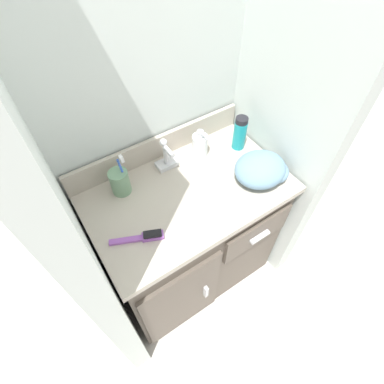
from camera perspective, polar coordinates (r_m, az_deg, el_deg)
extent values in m
plane|color=beige|center=(1.83, -0.44, -14.42)|extent=(6.00, 6.00, 0.00)
cube|color=silver|center=(1.16, -9.50, 21.26)|extent=(1.00, 0.08, 2.20)
cube|color=silver|center=(0.85, -27.65, 1.86)|extent=(0.08, 0.58, 2.20)
cube|color=silver|center=(1.21, 18.98, 20.61)|extent=(0.08, 0.58, 2.20)
cube|color=brown|center=(1.52, -0.53, -8.95)|extent=(0.79, 0.46, 0.71)
cube|color=brown|center=(1.43, -1.74, -20.25)|extent=(0.38, 0.02, 0.57)
cube|color=brown|center=(1.33, 12.31, -7.80)|extent=(0.35, 0.02, 0.17)
cube|color=silver|center=(1.44, 2.67, -18.43)|extent=(0.02, 0.02, 0.09)
cube|color=silver|center=(1.32, 12.83, -8.34)|extent=(0.10, 0.02, 0.01)
cube|color=#B2A899|center=(1.21, -0.65, -0.26)|extent=(0.82, 0.50, 0.03)
ellipsoid|color=#A49A8C|center=(1.27, -0.62, -2.42)|extent=(0.34, 0.28, 0.18)
cylinder|color=silver|center=(1.34, -0.59, -4.64)|extent=(0.03, 0.03, 0.01)
cube|color=#B2A899|center=(1.30, -6.52, 8.54)|extent=(0.82, 0.02, 0.11)
cube|color=silver|center=(1.29, -4.83, 5.39)|extent=(0.09, 0.06, 0.02)
cylinder|color=silver|center=(1.25, -4.99, 7.06)|extent=(0.02, 0.02, 0.08)
cylinder|color=silver|center=(1.20, -4.40, 7.67)|extent=(0.02, 0.06, 0.02)
sphere|color=silver|center=(1.21, -5.48, 9.42)|extent=(0.03, 0.03, 0.03)
cylinder|color=gray|center=(1.19, -13.56, 1.86)|extent=(0.07, 0.07, 0.11)
cylinder|color=blue|center=(1.16, -12.90, 3.25)|extent=(0.02, 0.01, 0.17)
cube|color=white|center=(1.11, -13.28, 6.17)|extent=(0.01, 0.02, 0.03)
cylinder|color=white|center=(1.30, 1.52, 8.85)|extent=(0.07, 0.07, 0.10)
cylinder|color=silver|center=(1.26, 1.58, 10.99)|extent=(0.03, 0.03, 0.03)
cylinder|color=silver|center=(1.24, 2.09, 11.02)|extent=(0.01, 0.04, 0.01)
cylinder|color=teal|center=(1.34, 9.04, 10.68)|extent=(0.06, 0.06, 0.14)
cylinder|color=black|center=(1.29, 9.48, 13.32)|extent=(0.05, 0.05, 0.02)
cube|color=purple|center=(1.09, -12.53, -8.99)|extent=(0.11, 0.07, 0.01)
cube|color=purple|center=(1.08, -7.46, -8.31)|extent=(0.08, 0.06, 0.02)
cube|color=black|center=(1.07, -7.54, -7.93)|extent=(0.07, 0.05, 0.01)
ellipsoid|color=#6B8EA8|center=(1.23, 12.87, 4.27)|extent=(0.22, 0.19, 0.10)
ellipsoid|color=#7095B0|center=(1.26, 15.08, 3.98)|extent=(0.13, 0.13, 0.07)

